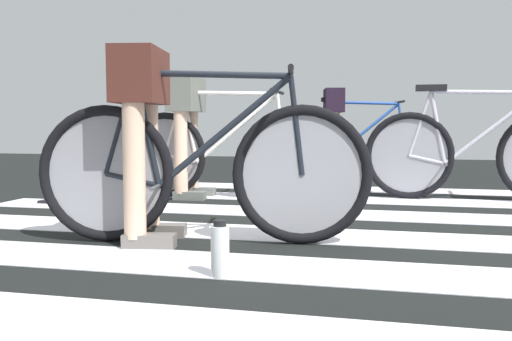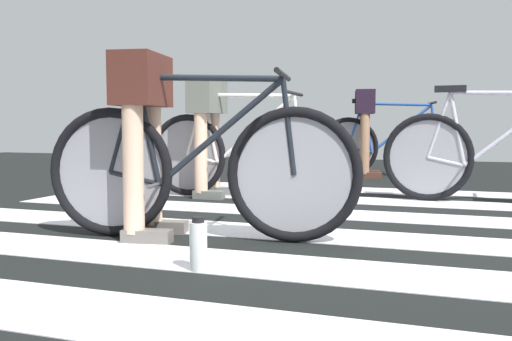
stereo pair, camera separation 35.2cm
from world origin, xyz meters
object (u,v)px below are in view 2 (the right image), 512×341
at_px(bicycle_1_of_4, 199,168).
at_px(bicycle_2_of_4, 242,153).
at_px(cyclist_1_of_4, 143,120).
at_px(cyclist_2_of_4, 208,122).
at_px(bicycle_3_of_4, 495,155).
at_px(bicycle_4_of_4, 391,145).
at_px(traffic_cone, 99,174).
at_px(water_bottle, 198,245).
at_px(cyclist_4_of_4, 365,121).

xyz_separation_m(bicycle_1_of_4, bicycle_2_of_4, (-0.39, 1.69, 0.00)).
xyz_separation_m(bicycle_1_of_4, cyclist_1_of_4, (-0.31, -0.05, 0.26)).
height_order(cyclist_2_of_4, bicycle_3_of_4, cyclist_2_of_4).
bearing_deg(bicycle_3_of_4, bicycle_1_of_4, -127.77).
bearing_deg(cyclist_1_of_4, bicycle_4_of_4, 67.76).
xyz_separation_m(bicycle_2_of_4, traffic_cone, (-1.12, -0.44, -0.18)).
relative_size(cyclist_2_of_4, bicycle_3_of_4, 0.58).
bearing_deg(cyclist_2_of_4, bicycle_3_of_4, 6.79).
bearing_deg(bicycle_2_of_4, bicycle_1_of_4, -77.99).
height_order(bicycle_3_of_4, water_bottle, bicycle_3_of_4).
xyz_separation_m(bicycle_1_of_4, bicycle_3_of_4, (1.61, 2.00, 0.00)).
bearing_deg(bicycle_2_of_4, bicycle_4_of_4, 66.04).
xyz_separation_m(bicycle_2_of_4, bicycle_4_of_4, (1.01, 2.37, 0.00)).
distance_m(water_bottle, traffic_cone, 2.59).
height_order(bicycle_3_of_4, traffic_cone, bicycle_3_of_4).
height_order(cyclist_1_of_4, bicycle_3_of_4, cyclist_1_of_4).
distance_m(cyclist_2_of_4, bicycle_3_of_4, 2.35).
height_order(cyclist_1_of_4, bicycle_4_of_4, cyclist_1_of_4).
bearing_deg(cyclist_1_of_4, cyclist_4_of_4, 71.74).
bearing_deg(traffic_cone, cyclist_2_of_4, 27.97).
bearing_deg(cyclist_4_of_4, bicycle_4_of_4, 0.00).
bearing_deg(bicycle_1_of_4, cyclist_2_of_4, 102.96).
bearing_deg(bicycle_1_of_4, cyclist_4_of_4, 75.95).
bearing_deg(cyclist_2_of_4, water_bottle, -67.85).
relative_size(bicycle_2_of_4, bicycle_4_of_4, 1.01).
bearing_deg(bicycle_3_of_4, bicycle_2_of_4, -170.10).
distance_m(bicycle_1_of_4, cyclist_4_of_4, 4.02).
distance_m(cyclist_1_of_4, bicycle_3_of_4, 2.82).
relative_size(bicycle_1_of_4, bicycle_3_of_4, 0.99).
relative_size(bicycle_2_of_4, cyclist_4_of_4, 1.67).
bearing_deg(water_bottle, bicycle_4_of_4, 85.83).
height_order(cyclist_2_of_4, water_bottle, cyclist_2_of_4).
bearing_deg(water_bottle, cyclist_4_of_4, 89.56).
distance_m(cyclist_2_of_4, traffic_cone, 1.02).
xyz_separation_m(bicycle_2_of_4, cyclist_2_of_4, (-0.31, -0.00, 0.26)).
bearing_deg(bicycle_2_of_4, traffic_cone, -159.70).
bearing_deg(traffic_cone, bicycle_4_of_4, 52.81).
bearing_deg(bicycle_2_of_4, cyclist_2_of_4, -180.00).
relative_size(cyclist_2_of_4, bicycle_4_of_4, 0.58).
bearing_deg(traffic_cone, bicycle_3_of_4, 13.39).
relative_size(bicycle_2_of_4, traffic_cone, 3.90).
height_order(cyclist_1_of_4, cyclist_4_of_4, cyclist_4_of_4).
height_order(cyclist_1_of_4, traffic_cone, cyclist_1_of_4).
xyz_separation_m(bicycle_4_of_4, cyclist_4_of_4, (-0.30, -0.06, 0.29)).
xyz_separation_m(cyclist_1_of_4, bicycle_4_of_4, (0.93, 4.11, -0.26)).
xyz_separation_m(bicycle_1_of_4, cyclist_4_of_4, (0.31, 4.00, 0.29)).
bearing_deg(cyclist_4_of_4, bicycle_1_of_4, -105.65).
bearing_deg(bicycle_3_of_4, cyclist_2_of_4, -171.14).
bearing_deg(bicycle_4_of_4, bicycle_2_of_4, -124.19).
bearing_deg(water_bottle, bicycle_1_of_4, 114.59).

